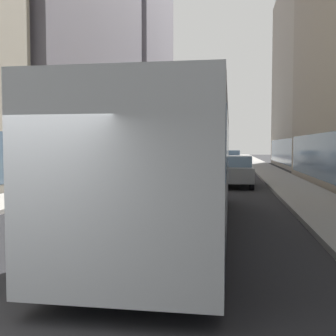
{
  "coord_description": "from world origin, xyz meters",
  "views": [
    {
      "loc": [
        2.52,
        -3.03,
        2.14
      ],
      "look_at": [
        0.48,
        10.06,
        1.4
      ],
      "focal_mm": 42.33,
      "sensor_mm": 36.0,
      "label": 1
    }
  ],
  "objects_px": {
    "car_yellow_taxi": "(169,167)",
    "dalmatian_dog": "(27,241)",
    "car_grey_wagon": "(235,171)",
    "car_silver_sedan": "(216,159)",
    "transit_bus": "(177,160)",
    "car_white_van": "(232,157)",
    "box_truck": "(169,151)"
  },
  "relations": [
    {
      "from": "car_grey_wagon",
      "to": "car_yellow_taxi",
      "type": "distance_m",
      "value": 5.11
    },
    {
      "from": "transit_bus",
      "to": "car_white_van",
      "type": "distance_m",
      "value": 37.23
    },
    {
      "from": "transit_bus",
      "to": "dalmatian_dog",
      "type": "xyz_separation_m",
      "value": [
        -2.12,
        -3.71,
        -1.26
      ]
    },
    {
      "from": "car_silver_sedan",
      "to": "car_yellow_taxi",
      "type": "relative_size",
      "value": 1.09
    },
    {
      "from": "car_white_van",
      "to": "box_truck",
      "type": "bearing_deg",
      "value": -113.87
    },
    {
      "from": "car_grey_wagon",
      "to": "box_truck",
      "type": "relative_size",
      "value": 0.57
    },
    {
      "from": "car_silver_sedan",
      "to": "transit_bus",
      "type": "bearing_deg",
      "value": -90.0
    },
    {
      "from": "car_grey_wagon",
      "to": "transit_bus",
      "type": "bearing_deg",
      "value": -98.22
    },
    {
      "from": "car_silver_sedan",
      "to": "car_grey_wagon",
      "type": "bearing_deg",
      "value": -85.15
    },
    {
      "from": "dalmatian_dog",
      "to": "car_silver_sedan",
      "type": "bearing_deg",
      "value": 86.39
    },
    {
      "from": "transit_bus",
      "to": "car_yellow_taxi",
      "type": "height_order",
      "value": "transit_bus"
    },
    {
      "from": "car_silver_sedan",
      "to": "dalmatian_dog",
      "type": "distance_m",
      "value": 33.72
    },
    {
      "from": "car_yellow_taxi",
      "to": "dalmatian_dog",
      "type": "bearing_deg",
      "value": -89.11
    },
    {
      "from": "transit_bus",
      "to": "car_white_van",
      "type": "bearing_deg",
      "value": 87.54
    },
    {
      "from": "car_white_van",
      "to": "dalmatian_dog",
      "type": "distance_m",
      "value": 41.06
    },
    {
      "from": "transit_bus",
      "to": "box_truck",
      "type": "xyz_separation_m",
      "value": [
        -4.0,
        24.53,
        -0.11
      ]
    },
    {
      "from": "car_grey_wagon",
      "to": "car_white_van",
      "type": "height_order",
      "value": "same"
    },
    {
      "from": "car_grey_wagon",
      "to": "dalmatian_dog",
      "type": "bearing_deg",
      "value": -104.13
    },
    {
      "from": "car_silver_sedan",
      "to": "box_truck",
      "type": "height_order",
      "value": "box_truck"
    },
    {
      "from": "transit_bus",
      "to": "dalmatian_dog",
      "type": "bearing_deg",
      "value": -119.76
    },
    {
      "from": "transit_bus",
      "to": "car_white_van",
      "type": "xyz_separation_m",
      "value": [
        1.6,
        37.18,
        -0.95
      ]
    },
    {
      "from": "car_grey_wagon",
      "to": "box_truck",
      "type": "distance_m",
      "value": 14.59
    },
    {
      "from": "transit_bus",
      "to": "car_grey_wagon",
      "type": "distance_m",
      "value": 11.23
    },
    {
      "from": "transit_bus",
      "to": "car_grey_wagon",
      "type": "height_order",
      "value": "transit_bus"
    },
    {
      "from": "car_grey_wagon",
      "to": "dalmatian_dog",
      "type": "xyz_separation_m",
      "value": [
        -3.72,
        -14.79,
        -0.31
      ]
    },
    {
      "from": "transit_bus",
      "to": "box_truck",
      "type": "distance_m",
      "value": 24.85
    },
    {
      "from": "car_yellow_taxi",
      "to": "box_truck",
      "type": "height_order",
      "value": "box_truck"
    },
    {
      "from": "car_grey_wagon",
      "to": "car_silver_sedan",
      "type": "relative_size",
      "value": 0.96
    },
    {
      "from": "car_white_van",
      "to": "dalmatian_dog",
      "type": "xyz_separation_m",
      "value": [
        -3.72,
        -40.89,
        -0.31
      ]
    },
    {
      "from": "car_silver_sedan",
      "to": "dalmatian_dog",
      "type": "bearing_deg",
      "value": -93.61
    },
    {
      "from": "box_truck",
      "to": "car_silver_sedan",
      "type": "bearing_deg",
      "value": 53.53
    },
    {
      "from": "car_grey_wagon",
      "to": "car_yellow_taxi",
      "type": "bearing_deg",
      "value": 141.48
    }
  ]
}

